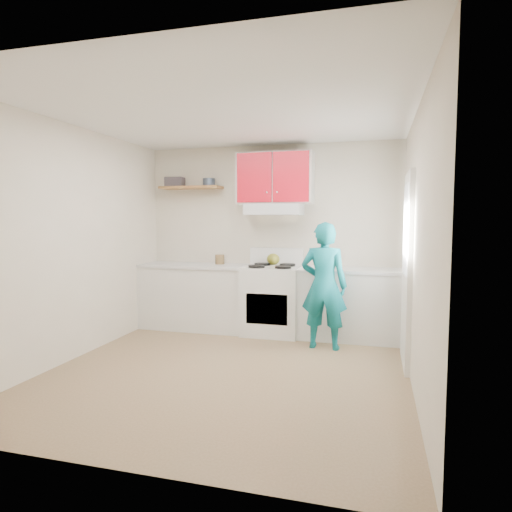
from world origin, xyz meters
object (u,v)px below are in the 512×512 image
(person, at_px, (324,286))
(stove, at_px, (272,300))
(tin, at_px, (209,182))
(crock, at_px, (220,260))
(kettle, at_px, (274,259))

(person, bearing_deg, stove, -31.22)
(stove, height_order, tin, tin)
(crock, bearing_deg, kettle, 10.59)
(kettle, height_order, person, person)
(stove, distance_m, tin, 1.91)
(kettle, relative_size, crock, 1.22)
(tin, distance_m, kettle, 1.44)
(stove, xyz_separation_m, tin, (-0.98, 0.19, 1.63))
(crock, relative_size, person, 0.10)
(stove, xyz_separation_m, kettle, (-0.04, 0.26, 0.54))
(stove, distance_m, crock, 0.96)
(stove, relative_size, tin, 5.21)
(stove, relative_size, kettle, 4.75)
(tin, height_order, crock, tin)
(stove, height_order, kettle, kettle)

